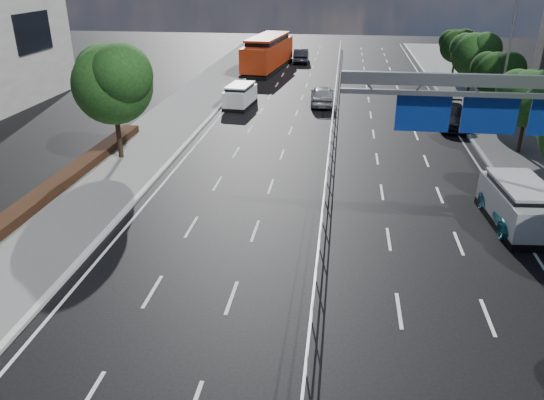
# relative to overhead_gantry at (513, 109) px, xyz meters

# --- Properties ---
(median_fence) EXTENTS (0.05, 85.00, 1.02)m
(median_fence) POSITION_rel_overhead_gantry_xyz_m (-6.74, 12.45, -5.08)
(median_fence) COLOR silver
(median_fence) RESTS_ON ground
(overhead_gantry) EXTENTS (10.24, 0.38, 7.45)m
(overhead_gantry) POSITION_rel_overhead_gantry_xyz_m (0.00, 0.00, 0.00)
(overhead_gantry) COLOR gray
(overhead_gantry) RESTS_ON ground
(streetlight_far) EXTENTS (2.78, 2.40, 9.00)m
(streetlight_far) POSITION_rel_overhead_gantry_xyz_m (3.76, 15.95, -0.40)
(streetlight_far) COLOR gray
(streetlight_far) RESTS_ON ground
(near_tree_back) EXTENTS (4.84, 4.51, 6.69)m
(near_tree_back) POSITION_rel_overhead_gantry_xyz_m (-18.68, 7.92, -1.00)
(near_tree_back) COLOR black
(near_tree_back) RESTS_ON ground
(far_tree_e) EXTENTS (3.63, 3.38, 5.13)m
(far_tree_e) POSITION_rel_overhead_gantry_xyz_m (4.51, 11.93, -2.05)
(far_tree_e) COLOR black
(far_tree_e) RESTS_ON ground
(far_tree_f) EXTENTS (3.52, 3.28, 5.02)m
(far_tree_f) POSITION_rel_overhead_gantry_xyz_m (4.50, 19.43, -2.12)
(far_tree_f) COLOR black
(far_tree_f) RESTS_ON ground
(far_tree_g) EXTENTS (3.96, 3.69, 5.45)m
(far_tree_g) POSITION_rel_overhead_gantry_xyz_m (4.51, 26.92, -1.85)
(far_tree_g) COLOR black
(far_tree_g) RESTS_ON ground
(far_tree_h) EXTENTS (3.41, 3.18, 4.91)m
(far_tree_h) POSITION_rel_overhead_gantry_xyz_m (4.50, 34.43, -2.18)
(far_tree_h) COLOR black
(far_tree_h) RESTS_ON ground
(white_minivan) EXTENTS (2.18, 4.27, 1.79)m
(white_minivan) POSITION_rel_overhead_gantry_xyz_m (-14.18, 21.13, -4.73)
(white_minivan) COLOR black
(white_minivan) RESTS_ON ground
(red_bus) EXTENTS (4.26, 12.16, 3.56)m
(red_bus) POSITION_rel_overhead_gantry_xyz_m (-14.24, 37.51, -3.75)
(red_bus) COLOR black
(red_bus) RESTS_ON ground
(near_car_silver) EXTENTS (2.08, 4.69, 1.57)m
(near_car_silver) POSITION_rel_overhead_gantry_xyz_m (-7.74, 22.66, -4.82)
(near_car_silver) COLOR #97999D
(near_car_silver) RESTS_ON ground
(near_car_dark) EXTENTS (1.82, 4.74, 1.54)m
(near_car_dark) POSITION_rel_overhead_gantry_xyz_m (-11.10, 42.77, -4.84)
(near_car_dark) COLOR black
(near_car_dark) RESTS_ON ground
(silver_minivan) EXTENTS (2.42, 4.96, 2.00)m
(silver_minivan) POSITION_rel_overhead_gantry_xyz_m (1.56, 1.92, -4.62)
(silver_minivan) COLOR black
(silver_minivan) RESTS_ON ground
(parked_car_teal) EXTENTS (2.40, 4.76, 1.29)m
(parked_car_teal) POSITION_rel_overhead_gantry_xyz_m (1.56, 1.95, -4.96)
(parked_car_teal) COLOR #1C7581
(parked_car_teal) RESTS_ON ground
(parked_car_dark) EXTENTS (2.28, 5.11, 1.46)m
(parked_car_dark) POSITION_rel_overhead_gantry_xyz_m (1.56, 17.57, -4.88)
(parked_car_dark) COLOR black
(parked_car_dark) RESTS_ON ground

